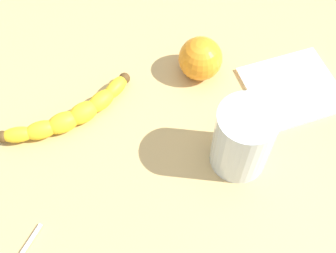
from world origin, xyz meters
The scene contains 5 objects.
wooden_tabletop centered at (0.00, 0.00, 1.50)cm, with size 120.00×120.00×3.00cm, color tan.
banana centered at (-14.27, 1.15, 4.60)cm, with size 17.20×16.90×3.19cm.
smoothie_glass centered at (12.20, -0.10, 8.48)cm, with size 8.39×8.39×11.58cm.
orange_fruit centered at (3.64, 14.98, 6.62)cm, with size 7.23×7.23×7.23cm, color orange.
folded_napkin centered at (19.45, 14.80, 3.30)cm, with size 14.73×13.53×0.60cm, color white.
Camera 1 is at (8.56, -31.87, 61.66)cm, focal length 46.64 mm.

